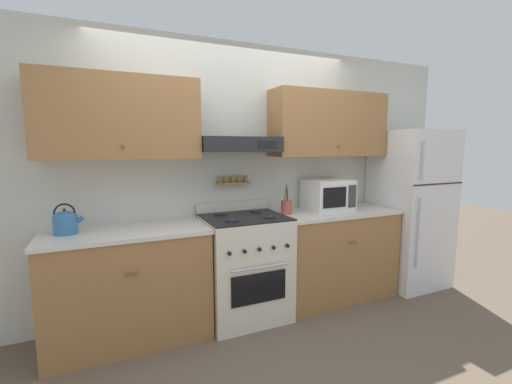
{
  "coord_description": "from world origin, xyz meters",
  "views": [
    {
      "loc": [
        -1.14,
        -2.52,
        1.57
      ],
      "look_at": [
        0.1,
        0.26,
        1.17
      ],
      "focal_mm": 24.0,
      "sensor_mm": 36.0,
      "label": 1
    }
  ],
  "objects_px": {
    "stove_range": "(245,266)",
    "utensil_crock": "(286,206)",
    "tea_kettle": "(65,222)",
    "refrigerator": "(410,208)",
    "microwave": "(328,195)"
  },
  "relations": [
    {
      "from": "microwave",
      "to": "utensil_crock",
      "type": "distance_m",
      "value": 0.51
    },
    {
      "from": "microwave",
      "to": "utensil_crock",
      "type": "height_order",
      "value": "microwave"
    },
    {
      "from": "tea_kettle",
      "to": "utensil_crock",
      "type": "distance_m",
      "value": 1.9
    },
    {
      "from": "stove_range",
      "to": "refrigerator",
      "type": "distance_m",
      "value": 2.06
    },
    {
      "from": "stove_range",
      "to": "utensil_crock",
      "type": "height_order",
      "value": "utensil_crock"
    },
    {
      "from": "tea_kettle",
      "to": "utensil_crock",
      "type": "height_order",
      "value": "utensil_crock"
    },
    {
      "from": "tea_kettle",
      "to": "utensil_crock",
      "type": "relative_size",
      "value": 0.82
    },
    {
      "from": "tea_kettle",
      "to": "stove_range",
      "type": "bearing_deg",
      "value": -3.44
    },
    {
      "from": "tea_kettle",
      "to": "refrigerator",
      "type": "bearing_deg",
      "value": -1.9
    },
    {
      "from": "stove_range",
      "to": "microwave",
      "type": "relative_size",
      "value": 2.31
    },
    {
      "from": "stove_range",
      "to": "utensil_crock",
      "type": "distance_m",
      "value": 0.71
    },
    {
      "from": "refrigerator",
      "to": "microwave",
      "type": "distance_m",
      "value": 1.07
    },
    {
      "from": "stove_range",
      "to": "tea_kettle",
      "type": "distance_m",
      "value": 1.52
    },
    {
      "from": "refrigerator",
      "to": "microwave",
      "type": "relative_size",
      "value": 3.88
    },
    {
      "from": "stove_range",
      "to": "tea_kettle",
      "type": "xyz_separation_m",
      "value": [
        -1.42,
        0.09,
        0.53
      ]
    }
  ]
}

